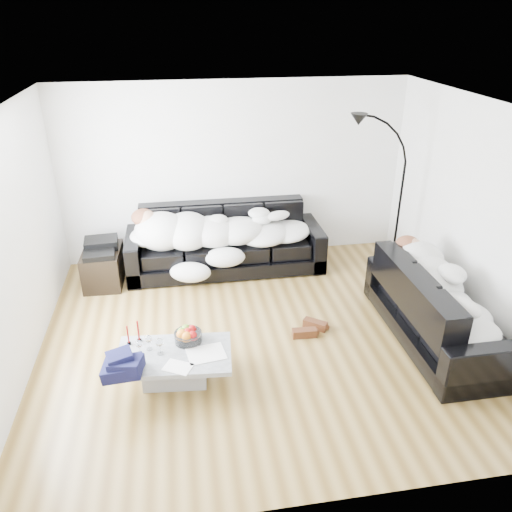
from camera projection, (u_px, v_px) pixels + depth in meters
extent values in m
plane|color=brown|center=(260.00, 336.00, 5.85)|extent=(5.00, 5.00, 0.00)
cube|color=silver|center=(234.00, 173.00, 7.26)|extent=(5.00, 0.02, 2.60)
cube|color=silver|center=(11.00, 251.00, 4.91)|extent=(0.02, 4.50, 2.60)
cube|color=silver|center=(478.00, 220.00, 5.64)|extent=(0.02, 4.50, 2.60)
plane|color=white|center=(261.00, 109.00, 4.69)|extent=(5.00, 5.00, 0.00)
cube|color=black|center=(225.00, 240.00, 7.18)|extent=(2.79, 0.97, 0.91)
cube|color=black|center=(438.00, 305.00, 5.65)|extent=(0.91, 2.13, 0.86)
ellipsoid|color=#0E6449|center=(412.00, 257.00, 6.09)|extent=(0.42, 0.38, 0.20)
cube|color=#939699|center=(175.00, 367.00, 5.09)|extent=(1.20, 0.77, 0.33)
cylinder|color=white|center=(188.00, 334.00, 5.16)|extent=(0.35, 0.35, 0.18)
cylinder|color=white|center=(149.00, 343.00, 5.04)|extent=(0.08, 0.08, 0.17)
cylinder|color=white|center=(139.00, 347.00, 4.98)|extent=(0.08, 0.08, 0.16)
cylinder|color=white|center=(160.00, 346.00, 4.97)|extent=(0.10, 0.10, 0.18)
cylinder|color=maroon|center=(128.00, 335.00, 5.10)|extent=(0.05, 0.05, 0.22)
cylinder|color=maroon|center=(138.00, 331.00, 5.14)|extent=(0.06, 0.06, 0.25)
cube|color=silver|center=(206.00, 353.00, 5.00)|extent=(0.41, 0.34, 0.01)
cube|color=silver|center=(178.00, 367.00, 4.82)|extent=(0.32, 0.29, 0.01)
cube|color=black|center=(104.00, 267.00, 6.88)|extent=(0.52, 0.74, 0.50)
cube|color=black|center=(100.00, 246.00, 6.74)|extent=(0.47, 0.37, 0.13)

